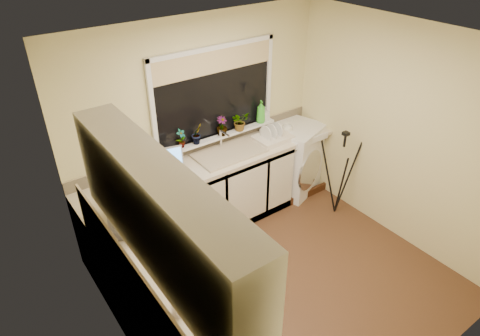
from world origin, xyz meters
name	(u,v)px	position (x,y,z in m)	size (l,w,h in m)	color
floor	(280,279)	(0.00, 0.00, 0.00)	(3.20, 3.20, 0.00)	#533121
ceiling	(296,47)	(0.00, 0.00, 2.45)	(3.20, 3.20, 0.00)	white
wall_back	(200,124)	(0.00, 1.50, 1.23)	(3.20, 3.20, 0.00)	beige
wall_front	(438,285)	(0.00, -1.50, 1.23)	(3.20, 3.20, 0.00)	beige
wall_left	(118,256)	(-1.60, 0.00, 1.23)	(3.00, 3.00, 0.00)	beige
wall_right	(397,135)	(1.60, 0.00, 1.23)	(3.00, 3.00, 0.00)	beige
base_cabinet_back	(193,202)	(-0.33, 1.20, 0.43)	(2.55, 0.60, 0.86)	silver
base_cabinet_left	(184,335)	(-1.30, -0.30, 0.43)	(0.54, 2.40, 0.86)	silver
worktop_back	(215,161)	(0.00, 1.20, 0.88)	(3.20, 0.60, 0.04)	beige
worktop_left	(180,296)	(-1.30, -0.30, 0.88)	(0.60, 2.40, 0.04)	beige
upper_cabinet	(159,215)	(-1.44, -0.45, 1.80)	(0.28, 1.90, 0.70)	silver
splashback_left	(140,291)	(-1.59, -0.30, 1.12)	(0.02, 2.40, 0.45)	beige
splashback_back	(202,144)	(0.00, 1.49, 0.97)	(3.20, 0.02, 0.14)	beige
window_glass	(214,94)	(0.20, 1.49, 1.55)	(1.50, 0.02, 1.00)	black
window_blind	(215,62)	(0.20, 1.46, 1.92)	(1.50, 0.02, 0.25)	tan
windowsill	(218,136)	(0.20, 1.43, 1.04)	(1.60, 0.14, 0.03)	white
sink	(230,153)	(0.20, 1.20, 0.91)	(0.82, 0.46, 0.03)	tan
faucet	(221,139)	(0.20, 1.38, 1.02)	(0.03, 0.03, 0.24)	silver
washing_machine	(292,158)	(1.24, 1.23, 0.47)	(0.67, 0.64, 0.94)	white
laptop	(169,168)	(-0.56, 1.24, 0.97)	(0.42, 0.38, 0.26)	#A3A3AB
kettle	(139,225)	(-1.25, 0.48, 1.02)	(0.18, 0.18, 0.24)	white
dish_rack	(273,138)	(0.81, 1.16, 0.93)	(0.44, 0.33, 0.07)	silver
tripod	(340,174)	(1.33, 0.48, 0.57)	(0.56, 0.56, 1.14)	black
steel_jar	(178,308)	(-1.39, -0.45, 0.96)	(0.09, 0.09, 0.12)	silver
microwave	(127,211)	(-1.26, 0.70, 1.03)	(0.48, 0.32, 0.26)	white
plant_a	(181,138)	(-0.29, 1.42, 1.16)	(0.12, 0.08, 0.22)	#999999
plant_b	(197,134)	(-0.10, 1.40, 1.17)	(0.13, 0.11, 0.24)	#999999
plant_c	(222,126)	(0.24, 1.41, 1.16)	(0.13, 0.13, 0.23)	#999999
plant_d	(240,121)	(0.49, 1.39, 1.17)	(0.21, 0.18, 0.23)	#999999
soap_bottle_green	(261,112)	(0.82, 1.41, 1.19)	(0.11, 0.11, 0.29)	green
soap_bottle_clear	(265,114)	(0.90, 1.42, 1.14)	(0.08, 0.08, 0.18)	#999999
cup_back	(287,129)	(1.09, 1.21, 0.95)	(0.14, 0.14, 0.11)	white
cup_left	(202,334)	(-1.36, -0.71, 0.94)	(0.09, 0.09, 0.08)	beige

